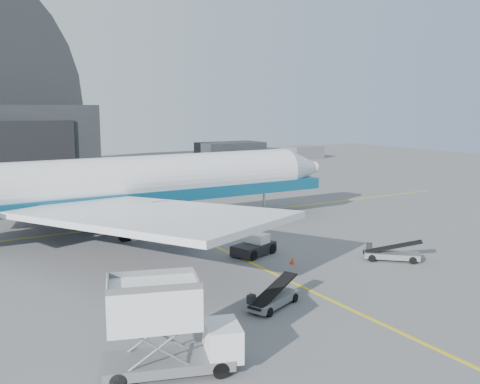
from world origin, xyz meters
TOP-DOWN VIEW (x-y plane):
  - ground at (0.00, 0.00)m, footprint 200.00×200.00m
  - taxi_lines at (0.00, 12.67)m, footprint 80.00×42.12m
  - distant_bldg_a at (38.00, 72.00)m, footprint 14.00×8.00m
  - distant_bldg_b at (55.00, 68.00)m, footprint 8.00×6.00m
  - airliner at (-5.45, 17.37)m, footprint 47.34×45.91m
  - catering_truck at (-12.21, -9.37)m, footprint 6.46×4.00m
  - pushback_tug at (1.50, 4.90)m, footprint 4.06×3.13m
  - belt_loader_a at (-3.70, -5.26)m, footprint 4.17×2.77m
  - belt_loader_b at (9.61, -1.95)m, footprint 3.98×3.82m
  - traffic_cone at (2.55, 1.23)m, footprint 0.34×0.34m

SIDE VIEW (x-z plane):
  - ground at x=0.00m, z-range 0.00..0.00m
  - distant_bldg_a at x=38.00m, z-range -2.00..2.00m
  - distant_bldg_b at x=55.00m, z-range -1.40..1.40m
  - taxi_lines at x=0.00m, z-range 0.00..0.02m
  - traffic_cone at x=2.55m, z-range -0.01..0.49m
  - belt_loader_a at x=-3.70m, z-range -0.30..1.28m
  - belt_loader_b at x=9.61m, z-range -0.32..1.35m
  - pushback_tug at x=1.50m, z-range -0.21..1.46m
  - catering_truck at x=-12.21m, z-range 0.03..4.20m
  - airliner at x=-5.45m, z-range -3.66..12.96m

